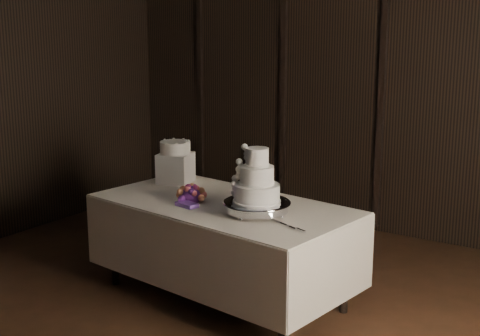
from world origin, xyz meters
The scene contains 8 objects.
room centered at (0.00, 0.00, 1.50)m, with size 6.08×7.08×3.08m.
display_table centered at (-0.35, 1.28, 0.42)m, with size 2.10×1.28×0.76m.
cake_stand centered at (0.01, 1.17, 0.81)m, with size 0.48×0.48×0.09m, color silver.
wedding_cake centered at (-0.02, 1.15, 1.00)m, with size 0.37×0.33×0.39m.
bouquet centered at (-0.57, 1.17, 0.82)m, with size 0.27×0.37×0.18m, color #DE605E, non-canonical shape.
box_pedestal centered at (-1.06, 1.59, 0.89)m, with size 0.26×0.26×0.25m, color white.
small_cake centered at (-1.06, 1.59, 1.06)m, with size 0.25×0.25×0.10m, color white.
cake_knife centered at (0.29, 1.06, 0.77)m, with size 0.37×0.02×0.01m, color silver.
Camera 1 is at (2.42, -2.70, 2.13)m, focal length 50.00 mm.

